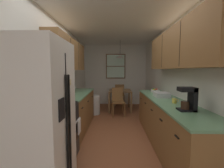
{
  "coord_description": "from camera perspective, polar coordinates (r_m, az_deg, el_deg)",
  "views": [
    {
      "loc": [
        -0.03,
        -2.86,
        1.47
      ],
      "look_at": [
        -0.1,
        1.24,
        1.09
      ],
      "focal_mm": 24.1,
      "sensor_mm": 36.0,
      "label": 1
    }
  ],
  "objects": [
    {
      "name": "coffee_maker",
      "position": [
        2.37,
        27.18,
        -4.91
      ],
      "size": [
        0.22,
        0.18,
        0.33
      ],
      "color": "black",
      "rests_on": "counter_right"
    },
    {
      "name": "microwave_over_range",
      "position": [
        2.58,
        -23.89,
        8.37
      ],
      "size": [
        0.39,
        0.59,
        0.34
      ],
      "color": "black"
    },
    {
      "name": "wall_right",
      "position": [
        4.1,
        20.68,
        2.19
      ],
      "size": [
        0.1,
        9.0,
        2.55
      ],
      "primitive_type": "cube",
      "color": "silver",
      "rests_on": "ground"
    },
    {
      "name": "counter_left",
      "position": [
        3.93,
        -13.49,
        -9.91
      ],
      "size": [
        0.64,
        2.03,
        0.9
      ],
      "color": "brown",
      "rests_on": "ground"
    },
    {
      "name": "wall_back",
      "position": [
        6.51,
        1.28,
        3.52
      ],
      "size": [
        4.4,
        0.1,
        2.55
      ],
      "primitive_type": "cube",
      "color": "silver",
      "rests_on": "ground"
    },
    {
      "name": "upper_cabinets_left",
      "position": [
        3.81,
        -16.21,
        10.56
      ],
      "size": [
        0.33,
        2.11,
        0.72
      ],
      "color": "brown"
    },
    {
      "name": "refrigerator",
      "position": [
        1.95,
        -27.3,
        -12.34
      ],
      "size": [
        0.76,
        0.75,
        1.8
      ],
      "color": "white",
      "rests_on": "ground"
    },
    {
      "name": "dish_rack",
      "position": [
        3.38,
        18.3,
        -3.86
      ],
      "size": [
        0.28,
        0.34,
        0.1
      ],
      "primitive_type": "cube",
      "color": "silver",
      "rests_on": "counter_right"
    },
    {
      "name": "upper_cabinets_right",
      "position": [
        3.09,
        23.86,
        12.32
      ],
      "size": [
        0.33,
        2.68,
        0.75
      ],
      "color": "brown"
    },
    {
      "name": "stove_range",
      "position": [
        2.72,
        -20.7,
        -16.58
      ],
      "size": [
        0.66,
        0.63,
        1.1
      ],
      "color": "black",
      "rests_on": "ground"
    },
    {
      "name": "ceiling_slab",
      "position": [
        4.02,
        1.51,
        21.43
      ],
      "size": [
        4.4,
        9.0,
        0.08
      ],
      "primitive_type": "cube",
      "color": "white"
    },
    {
      "name": "back_window",
      "position": [
        6.44,
        1.4,
        6.73
      ],
      "size": [
        0.82,
        0.05,
        1.04
      ],
      "color": "brown"
    },
    {
      "name": "pendant_light",
      "position": [
        5.5,
        3.07,
        10.39
      ],
      "size": [
        0.31,
        0.31,
        0.64
      ],
      "color": "black"
    },
    {
      "name": "ground_plane",
      "position": [
        4.13,
        1.43,
        -15.6
      ],
      "size": [
        12.0,
        12.0,
        0.0
      ],
      "primitive_type": "plane",
      "color": "brown"
    },
    {
      "name": "counter_right",
      "position": [
        3.22,
        20.19,
        -13.49
      ],
      "size": [
        0.64,
        3.0,
        0.9
      ],
      "color": "brown",
      "rests_on": "ground"
    },
    {
      "name": "trash_bin",
      "position": [
        5.11,
        -6.61,
        -7.86
      ],
      "size": [
        0.35,
        0.35,
        0.63
      ],
      "primitive_type": "cylinder",
      "color": "silver",
      "rests_on": "ground"
    },
    {
      "name": "fruit_bowl",
      "position": [
        4.11,
        15.9,
        -2.39
      ],
      "size": [
        0.21,
        0.21,
        0.09
      ],
      "color": "silver",
      "rests_on": "counter_right"
    },
    {
      "name": "mug_spare",
      "position": [
        3.62,
        17.12,
        -3.16
      ],
      "size": [
        0.12,
        0.08,
        0.11
      ],
      "color": "white",
      "rests_on": "counter_right"
    },
    {
      "name": "wall_left",
      "position": [
        4.08,
        -17.85,
        2.27
      ],
      "size": [
        0.1,
        9.0,
        2.55
      ],
      "primitive_type": "cube",
      "color": "silver",
      "rests_on": "ground"
    },
    {
      "name": "mug_by_coffeemaker",
      "position": [
        2.83,
        22.62,
        -5.85
      ],
      "size": [
        0.11,
        0.08,
        0.09
      ],
      "color": "#E5CC4C",
      "rests_on": "counter_right"
    },
    {
      "name": "dish_towel",
      "position": [
        2.75,
        -12.31,
        -15.5
      ],
      "size": [
        0.02,
        0.16,
        0.24
      ],
      "primitive_type": "cube",
      "color": "white"
    },
    {
      "name": "storage_canister",
      "position": [
        3.01,
        -17.82,
        -3.81
      ],
      "size": [
        0.1,
        0.1,
        0.22
      ],
      "color": "#D84C19",
      "rests_on": "counter_left"
    },
    {
      "name": "dining_chair_near",
      "position": [
        4.93,
        2.23,
        -6.11
      ],
      "size": [
        0.45,
        0.45,
        0.9
      ],
      "color": "brown",
      "rests_on": "ground"
    },
    {
      "name": "dining_chair_far",
      "position": [
        6.19,
        2.72,
        -3.78
      ],
      "size": [
        0.45,
        0.45,
        0.9
      ],
      "color": "brown",
      "rests_on": "ground"
    },
    {
      "name": "dining_table",
      "position": [
        5.54,
        3.01,
        -3.58
      ],
      "size": [
        0.81,
        0.87,
        0.74
      ],
      "color": "brown",
      "rests_on": "ground"
    }
  ]
}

